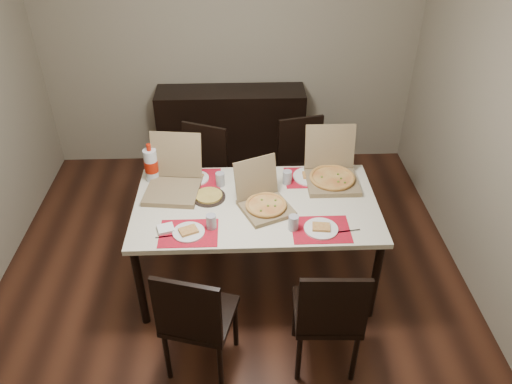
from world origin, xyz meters
TOP-DOWN VIEW (x-y plane):
  - ground at (0.00, 0.00)m, footprint 3.80×4.00m
  - room_walls at (0.00, 0.43)m, footprint 3.84×4.02m
  - sideboard at (0.00, 1.78)m, footprint 1.50×0.40m
  - dining_table at (0.19, 0.08)m, footprint 1.80×1.00m
  - chair_near_left at (-0.21, -0.79)m, footprint 0.52×0.52m
  - chair_near_right at (0.62, -0.79)m, footprint 0.44×0.44m
  - chair_far_left at (-0.27, 0.88)m, footprint 0.55×0.55m
  - chair_far_right at (0.66, 0.99)m, footprint 0.50×0.50m
  - setting_near_left at (-0.26, -0.23)m, footprint 0.43×0.30m
  - setting_near_right at (0.58, -0.24)m, footprint 0.50×0.30m
  - setting_far_left at (-0.24, 0.40)m, footprint 0.47×0.30m
  - setting_far_right at (0.59, 0.39)m, footprint 0.51×0.30m
  - napkin_loose at (0.28, 0.06)m, footprint 0.16×0.16m
  - pizza_box_center at (0.25, 0.02)m, footprint 0.45×0.47m
  - pizza_box_right at (0.80, 0.35)m, footprint 0.39×0.44m
  - pizza_box_left at (-0.43, 0.28)m, footprint 0.44×0.48m
  - faina_plate at (-0.16, 0.16)m, footprint 0.25×0.25m
  - dip_bowl at (0.25, 0.25)m, footprint 0.14×0.14m
  - soda_bottle at (-0.61, 0.42)m, footprint 0.11×0.11m

SIDE VIEW (x-z plane):
  - ground at x=0.00m, z-range -0.02..0.00m
  - sideboard at x=0.00m, z-range 0.00..0.90m
  - chair_near_left at x=-0.21m, z-range 0.05..0.98m
  - chair_near_right at x=0.62m, z-range 0.05..0.98m
  - chair_far_left at x=-0.27m, z-range 0.05..0.98m
  - chair_far_right at x=0.66m, z-range 0.05..0.98m
  - dining_table at x=0.19m, z-range 0.31..1.06m
  - napkin_loose at x=0.28m, z-range 0.75..0.77m
  - dip_bowl at x=0.25m, z-range 0.75..0.78m
  - faina_plate at x=-0.16m, z-range 0.75..0.78m
  - setting_far_right at x=0.59m, z-range 0.72..0.83m
  - setting_near_left at x=-0.26m, z-range 0.72..0.83m
  - setting_far_left at x=-0.24m, z-range 0.72..0.83m
  - setting_near_right at x=0.58m, z-range 0.72..0.83m
  - pizza_box_center at x=0.25m, z-range 0.64..0.97m
  - pizza_box_right at x=0.80m, z-range 0.61..1.01m
  - pizza_box_left at x=-0.43m, z-range 0.61..1.01m
  - soda_bottle at x=-0.61m, z-range 0.73..1.05m
  - room_walls at x=0.00m, z-range 0.42..3.04m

